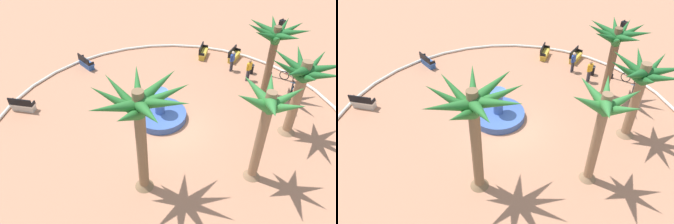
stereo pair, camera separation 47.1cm
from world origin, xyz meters
The scene contains 17 objects.
ground_plane centered at (0.00, 0.00, 0.00)m, with size 80.00×80.00×0.00m, color tan.
plaza_curb centered at (0.00, 0.00, 0.10)m, with size 21.85×21.85×0.20m, color silver.
fountain centered at (1.19, -0.13, 0.30)m, with size 3.30×3.30×2.03m.
palm_tree_near_fountain centered at (-4.96, -4.72, 3.66)m, with size 3.96×3.92×5.04m.
palm_tree_by_curb centered at (-1.76, -7.19, 3.97)m, with size 3.85×3.73×5.18m.
palm_tree_mid_plaza centered at (-2.25, 4.00, 4.62)m, with size 4.21×4.39×6.00m.
palm_tree_far_side centered at (-5.50, -0.41, 3.96)m, with size 3.26×3.04×5.51m.
bench_east centered at (9.79, -0.16, 0.35)m, with size 1.61×0.53×1.00m.
bench_west centered at (4.66, -8.07, 0.35)m, with size 1.23×1.64×1.00m.
bench_north centered at (2.59, -9.49, 0.35)m, with size 0.90×1.67×1.00m.
bench_southeast centered at (7.83, 5.76, 0.35)m, with size 1.59×1.35×1.00m.
lamppost centered at (-0.82, -9.49, 2.65)m, with size 0.32×0.32×4.53m.
trash_bin centered at (0.44, -8.78, 0.39)m, with size 0.46×0.46×0.73m.
bicycle_red_frame centered at (-3.19, -8.37, 0.38)m, with size 0.79×1.58×0.94m.
bicycle_by_lamppost centered at (-2.27, -9.87, 0.38)m, with size 1.71×0.45×0.94m.
person_cyclist_helmet centered at (1.68, -7.98, 0.93)m, with size 0.22×0.53×1.66m.
person_cyclist_photo centered at (0.01, -7.75, 0.95)m, with size 0.25×0.52×1.69m.
Camera 1 is at (-10.23, 9.96, 12.58)m, focal length 33.49 mm.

